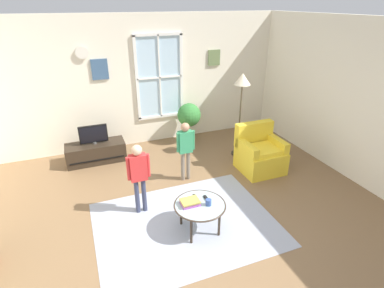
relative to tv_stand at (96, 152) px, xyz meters
The scene contains 16 objects.
ground_plane 2.81m from the tv_stand, 66.96° to the right, with size 6.84×6.89×0.02m, color brown.
back_wall 1.73m from the tv_stand, 29.29° to the left, with size 6.24×0.17×2.74m.
side_wall_right 5.13m from the tv_stand, 31.09° to the right, with size 0.12×6.29×2.74m.
area_rug 2.66m from the tv_stand, 67.75° to the right, with size 2.55×1.98×0.01m, color #999EAD.
tv_stand is the anchor object (origin of this frame).
television 0.40m from the tv_stand, 90.00° to the right, with size 0.54×0.08×0.38m.
armchair 3.22m from the tv_stand, 27.14° to the right, with size 0.76×0.74×0.87m.
coffee_table 2.88m from the tv_stand, 66.45° to the right, with size 0.72×0.72×0.43m.
book_stack 2.79m from the tv_stand, 68.34° to the right, with size 0.25×0.19×0.07m.
cup 2.98m from the tv_stand, 65.00° to the right, with size 0.08×0.08×0.09m, color #334C8C.
remote_near_books 2.72m from the tv_stand, 65.42° to the right, with size 0.04×0.14×0.02m, color black.
remote_near_cup 2.86m from the tv_stand, 63.32° to the right, with size 0.04×0.14×0.02m, color black.
person_green_shirt 2.00m from the tv_stand, 42.33° to the right, with size 0.33×0.15×1.09m.
person_red_shirt 2.05m from the tv_stand, 76.02° to the right, with size 0.34×0.15×1.13m.
potted_plant_by_window 2.12m from the tv_stand, ahead, with size 0.52×0.52×0.91m.
floor_lamp 3.15m from the tv_stand, 15.12° to the right, with size 0.32×0.32×1.71m.
Camera 1 is at (-1.28, -3.17, 2.95)m, focal length 28.43 mm.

